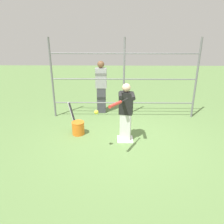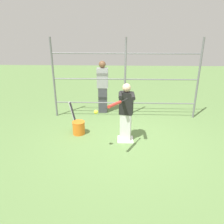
{
  "view_description": "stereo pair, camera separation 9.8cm",
  "coord_description": "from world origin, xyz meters",
  "px_view_note": "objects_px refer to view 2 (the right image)",
  "views": [
    {
      "loc": [
        0.26,
        5.03,
        2.7
      ],
      "look_at": [
        0.34,
        0.24,
        0.86
      ],
      "focal_mm": 35.0,
      "sensor_mm": 36.0,
      "label": 1
    },
    {
      "loc": [
        0.16,
        5.03,
        2.7
      ],
      "look_at": [
        0.34,
        0.24,
        0.86
      ],
      "focal_mm": 35.0,
      "sensor_mm": 36.0,
      "label": 2
    }
  ],
  "objects_px": {
    "baseball_bat_swinging": "(116,104)",
    "bat_bucket": "(78,126)",
    "softball_in_flight": "(96,112)",
    "batter": "(126,111)",
    "bystander_behind_fence": "(103,86)"
  },
  "relations": [
    {
      "from": "softball_in_flight",
      "to": "bystander_behind_fence",
      "type": "relative_size",
      "value": 0.06
    },
    {
      "from": "batter",
      "to": "bystander_behind_fence",
      "type": "xyz_separation_m",
      "value": [
        0.73,
        -1.99,
        0.1
      ]
    },
    {
      "from": "bat_bucket",
      "to": "baseball_bat_swinging",
      "type": "bearing_deg",
      "value": 132.67
    },
    {
      "from": "bystander_behind_fence",
      "to": "baseball_bat_swinging",
      "type": "bearing_deg",
      "value": 100.21
    },
    {
      "from": "baseball_bat_swinging",
      "to": "bat_bucket",
      "type": "height_order",
      "value": "baseball_bat_swinging"
    },
    {
      "from": "bystander_behind_fence",
      "to": "bat_bucket",
      "type": "bearing_deg",
      "value": 71.36
    },
    {
      "from": "baseball_bat_swinging",
      "to": "bat_bucket",
      "type": "xyz_separation_m",
      "value": [
        1.06,
        -1.15,
        -1.05
      ]
    },
    {
      "from": "softball_in_flight",
      "to": "bat_bucket",
      "type": "distance_m",
      "value": 1.36
    },
    {
      "from": "bat_bucket",
      "to": "bystander_behind_fence",
      "type": "relative_size",
      "value": 0.45
    },
    {
      "from": "batter",
      "to": "softball_in_flight",
      "type": "distance_m",
      "value": 0.92
    },
    {
      "from": "baseball_bat_swinging",
      "to": "bystander_behind_fence",
      "type": "distance_m",
      "value": 2.86
    },
    {
      "from": "batter",
      "to": "bystander_behind_fence",
      "type": "bearing_deg",
      "value": -69.86
    },
    {
      "from": "bat_bucket",
      "to": "bystander_behind_fence",
      "type": "distance_m",
      "value": 1.87
    },
    {
      "from": "baseball_bat_swinging",
      "to": "softball_in_flight",
      "type": "relative_size",
      "value": 7.64
    },
    {
      "from": "softball_in_flight",
      "to": "bat_bucket",
      "type": "xyz_separation_m",
      "value": [
        0.61,
        -0.93,
        -0.78
      ]
    }
  ]
}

